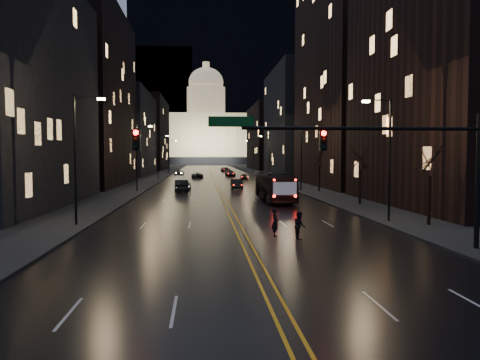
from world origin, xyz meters
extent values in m
plane|color=black|center=(0.00, 0.00, 0.00)|extent=(900.00, 900.00, 0.00)
cube|color=black|center=(0.00, 130.00, 0.01)|extent=(20.00, 320.00, 0.02)
cube|color=black|center=(-14.00, 130.00, 0.08)|extent=(8.00, 320.00, 0.16)
cube|color=black|center=(14.00, 130.00, 0.08)|extent=(8.00, 320.00, 0.16)
cube|color=orange|center=(0.00, 130.00, 0.03)|extent=(0.62, 320.00, 0.01)
cube|color=black|center=(-21.00, 54.00, 14.00)|extent=(12.00, 30.00, 28.00)
cube|color=black|center=(-21.00, 92.00, 10.00)|extent=(12.00, 34.00, 20.00)
cube|color=black|center=(-21.00, 140.00, 12.00)|extent=(12.00, 40.00, 24.00)
cube|color=black|center=(21.00, 20.00, 12.00)|extent=(12.00, 26.00, 24.00)
cube|color=black|center=(21.00, 50.00, 19.00)|extent=(12.00, 30.00, 38.00)
cube|color=black|center=(21.00, 92.00, 13.00)|extent=(12.00, 34.00, 26.00)
cube|color=black|center=(21.00, 140.00, 11.00)|extent=(12.00, 40.00, 22.00)
cube|color=black|center=(40.00, 380.00, 65.00)|extent=(520.00, 60.00, 130.00)
cube|color=black|center=(0.00, 250.00, 2.00)|extent=(90.00, 50.00, 4.00)
cube|color=#EDD189|center=(0.00, 250.00, 16.00)|extent=(80.00, 36.00, 24.00)
cylinder|color=beige|center=(0.00, 250.00, 36.00)|extent=(22.00, 22.00, 16.00)
ellipsoid|color=beige|center=(0.00, 250.00, 47.00)|extent=(20.00, 20.00, 17.00)
cylinder|color=#EDD189|center=(0.00, 250.00, 55.50)|extent=(4.00, 4.00, 6.00)
cylinder|color=black|center=(11.50, 0.00, 3.50)|extent=(0.24, 0.24, 7.00)
cylinder|color=black|center=(5.50, 0.00, 6.20)|extent=(12.00, 0.18, 0.18)
cube|color=black|center=(-5.50, 0.00, 5.60)|extent=(0.35, 0.30, 1.00)
cube|color=black|center=(3.50, 0.00, 5.60)|extent=(0.35, 0.30, 1.00)
sphere|color=#FF0705|center=(-5.50, -0.18, 5.95)|extent=(0.24, 0.24, 0.24)
sphere|color=#FF0705|center=(3.50, -0.18, 5.95)|extent=(0.24, 0.24, 0.24)
cube|color=#053F14|center=(-1.00, 0.00, 6.50)|extent=(2.20, 0.06, 0.50)
cylinder|color=black|center=(11.00, 10.00, 4.50)|extent=(0.16, 0.16, 9.00)
cylinder|color=black|center=(10.10, 10.00, 8.80)|extent=(1.80, 0.10, 0.10)
cube|color=#FFE299|center=(9.20, 10.00, 8.70)|extent=(0.50, 0.25, 0.15)
cylinder|color=black|center=(-11.00, 10.00, 4.50)|extent=(0.16, 0.16, 9.00)
cylinder|color=black|center=(-10.10, 10.00, 8.80)|extent=(1.80, 0.10, 0.10)
cube|color=#FFE299|center=(-9.20, 10.00, 8.70)|extent=(0.50, 0.25, 0.15)
cylinder|color=black|center=(11.00, 40.00, 4.50)|extent=(0.16, 0.16, 9.00)
cylinder|color=black|center=(10.10, 40.00, 8.80)|extent=(1.80, 0.10, 0.10)
cube|color=#FFE299|center=(9.20, 40.00, 8.70)|extent=(0.50, 0.25, 0.15)
cylinder|color=black|center=(-11.00, 40.00, 4.50)|extent=(0.16, 0.16, 9.00)
cylinder|color=black|center=(-10.10, 40.00, 8.80)|extent=(1.80, 0.10, 0.10)
cube|color=#FFE299|center=(-9.20, 40.00, 8.70)|extent=(0.50, 0.25, 0.15)
cylinder|color=black|center=(11.00, 70.00, 4.50)|extent=(0.16, 0.16, 9.00)
cylinder|color=black|center=(10.10, 70.00, 8.80)|extent=(1.80, 0.10, 0.10)
cube|color=#FFE299|center=(9.20, 70.00, 8.70)|extent=(0.50, 0.25, 0.15)
cylinder|color=black|center=(-11.00, 70.00, 4.50)|extent=(0.16, 0.16, 9.00)
cylinder|color=black|center=(-10.10, 70.00, 8.80)|extent=(1.80, 0.10, 0.10)
cube|color=#FFE299|center=(-9.20, 70.00, 8.70)|extent=(0.50, 0.25, 0.15)
cylinder|color=black|center=(11.00, 100.00, 4.50)|extent=(0.16, 0.16, 9.00)
cylinder|color=black|center=(10.10, 100.00, 8.80)|extent=(1.80, 0.10, 0.10)
cube|color=#FFE299|center=(9.20, 100.00, 8.70)|extent=(0.50, 0.25, 0.15)
cylinder|color=black|center=(-11.00, 100.00, 4.50)|extent=(0.16, 0.16, 9.00)
cylinder|color=black|center=(-10.10, 100.00, 8.80)|extent=(1.80, 0.10, 0.10)
cube|color=#FFE299|center=(-9.20, 100.00, 8.70)|extent=(0.50, 0.25, 0.15)
cylinder|color=black|center=(13.00, 8.00, 1.75)|extent=(0.24, 0.24, 3.50)
cylinder|color=black|center=(13.00, 22.00, 1.75)|extent=(0.24, 0.24, 3.50)
cylinder|color=black|center=(13.00, 38.00, 1.75)|extent=(0.24, 0.24, 3.50)
imported|color=black|center=(5.25, 26.24, 1.53)|extent=(2.86, 11.06, 3.06)
imported|color=black|center=(-4.88, 42.52, 0.71)|extent=(1.87, 4.23, 1.41)
imported|color=black|center=(-5.20, 40.07, 0.83)|extent=(2.17, 5.14, 1.65)
imported|color=black|center=(-3.42, 77.41, 0.64)|extent=(2.59, 4.81, 1.28)
imported|color=black|center=(-8.03, 92.02, 0.65)|extent=(2.38, 4.70, 1.31)
imported|color=black|center=(2.50, 44.01, 0.74)|extent=(1.57, 4.48, 1.47)
imported|color=black|center=(5.83, 69.41, 0.64)|extent=(1.57, 3.76, 1.27)
imported|color=black|center=(4.07, 85.32, 0.71)|extent=(2.36, 5.03, 1.42)
imported|color=black|center=(4.52, 115.60, 0.73)|extent=(2.76, 5.37, 1.45)
imported|color=black|center=(1.94, 5.00, 0.87)|extent=(0.47, 0.67, 1.74)
imported|color=black|center=(3.23, 4.09, 0.81)|extent=(0.45, 0.79, 1.61)
camera|label=1|loc=(-2.39, -22.52, 4.88)|focal=35.00mm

